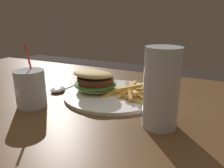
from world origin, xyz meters
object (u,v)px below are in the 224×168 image
meal_plate_near (104,87)px  beer_glass (161,90)px  juice_glass (31,90)px  spoon (60,89)px

meal_plate_near → beer_glass: 0.25m
beer_glass → juice_glass: 0.35m
spoon → meal_plate_near: bearing=103.8°
meal_plate_near → juice_glass: size_ratio=1.72×
spoon → juice_glass: bearing=8.0°
meal_plate_near → juice_glass: 0.22m
meal_plate_near → spoon: 0.16m
juice_glass → spoon: bearing=-84.7°
meal_plate_near → beer_glass: (-0.21, 0.12, 0.06)m
beer_glass → juice_glass: beer_glass is taller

